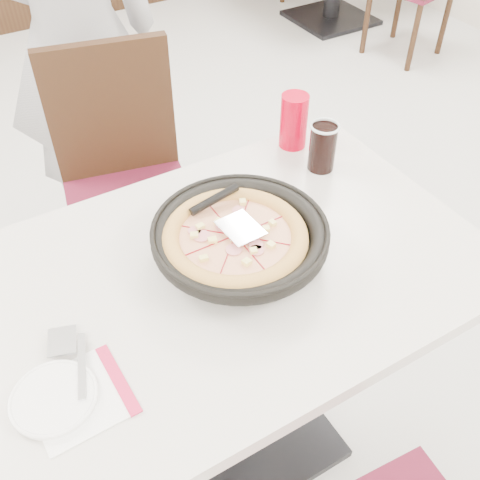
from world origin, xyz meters
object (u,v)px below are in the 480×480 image
chair_far (131,200)px  pizza (235,242)px  side_plate (54,399)px  diner_person (75,38)px  pizza_pan (240,243)px  cola_glass (322,148)px  red_cup (294,121)px  main_table (229,360)px

chair_far → pizza: chair_far is taller
side_plate → diner_person: bearing=69.1°
pizza → side_plate: 0.50m
pizza_pan → pizza: 0.03m
cola_glass → red_cup: bearing=91.3°
main_table → side_plate: size_ratio=7.49×
pizza_pan → cola_glass: size_ratio=2.73×
pizza_pan → red_cup: red_cup is taller
chair_far → pizza_pan: (0.04, -0.66, 0.32)m
chair_far → red_cup: chair_far is taller
cola_glass → red_cup: (-0.00, 0.14, 0.02)m
main_table → pizza: pizza is taller
pizza_pan → pizza: size_ratio=1.16×
chair_far → red_cup: size_ratio=5.94×
chair_far → cola_glass: size_ratio=7.31×
pizza_pan → side_plate: pizza_pan is taller
cola_glass → pizza: bearing=-153.2°
side_plate → red_cup: bearing=29.0°
cola_glass → diner_person: bearing=111.0°
chair_far → cola_glass: (0.42, -0.47, 0.34)m
red_cup → cola_glass: bearing=-88.7°
main_table → chair_far: 0.68m
pizza → red_cup: (0.39, 0.33, 0.02)m
pizza → main_table: bearing=-170.4°
cola_glass → main_table: bearing=-154.2°
side_plate → cola_glass: (0.87, 0.34, 0.06)m
cola_glass → diner_person: size_ratio=0.08×
chair_far → diner_person: diner_person is taller
pizza_pan → diner_person: diner_person is taller
pizza → diner_person: size_ratio=0.18×
pizza → red_cup: bearing=40.6°
chair_far → diner_person: bearing=-83.4°
chair_far → pizza_pan: size_ratio=2.68×
main_table → pizza: size_ratio=3.92×
main_table → pizza_pan: size_ratio=3.38×
main_table → chair_far: chair_far is taller
pizza_pan → chair_far: bearing=93.8°
cola_glass → red_cup: red_cup is taller
main_table → cola_glass: 0.64m
chair_far → cola_glass: 0.72m
main_table → red_cup: red_cup is taller
pizza_pan → diner_person: size_ratio=0.21×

